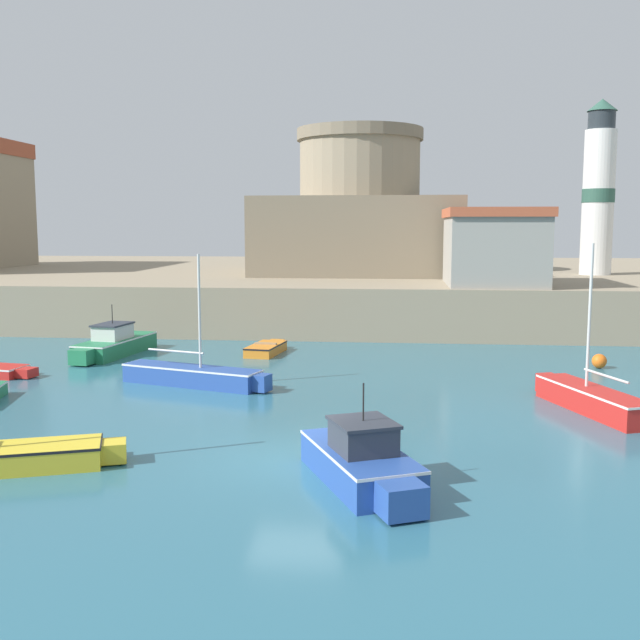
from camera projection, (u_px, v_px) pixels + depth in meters
ground_plane at (297, 458)px, 19.74m from camera, size 200.00×200.00×0.00m
quay_seawall at (362, 285)px, 58.97m from camera, size 120.00×40.00×2.81m
sailboat_red_1 at (591, 398)px, 24.69m from camera, size 2.84×5.62×5.53m
motorboat_green_3 at (114, 344)px, 35.40m from camera, size 2.44×6.08×2.42m
dinghy_orange_5 at (267, 348)px, 35.86m from camera, size 1.68×3.58×0.54m
motorboat_blue_6 at (363, 461)px, 17.70m from camera, size 3.24×4.95×2.45m
sailboat_blue_7 at (194, 375)px, 28.67m from camera, size 6.16×2.92×5.04m
mooring_buoy at (599, 361)px, 32.15m from camera, size 0.63×0.63×0.63m
fortress at (359, 221)px, 52.94m from camera, size 13.76×13.76×9.96m
lighthouse at (599, 191)px, 49.81m from camera, size 2.11×2.11×11.56m
harbor_shed_near_wharf at (494, 246)px, 41.57m from camera, size 5.38×7.06×4.24m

